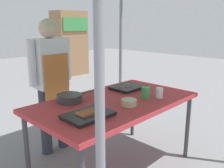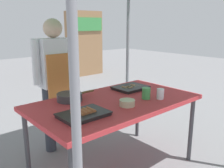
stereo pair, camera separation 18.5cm
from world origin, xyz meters
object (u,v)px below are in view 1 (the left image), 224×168
stall_table (116,105)px  condiment_bowl (129,102)px  drink_cup_by_wok (159,93)px  neighbor_stall_left (70,43)px  drink_cup_near_edge (146,93)px  vendor_woman (51,76)px  tray_meat_skewers (128,87)px  cooking_wok (70,98)px  tray_grilled_sausages (88,115)px

stall_table → condiment_bowl: (-0.03, -0.19, 0.08)m
drink_cup_by_wok → neighbor_stall_left: size_ratio=0.06×
neighbor_stall_left → stall_table: bearing=-121.4°
drink_cup_by_wok → neighbor_stall_left: 5.07m
stall_table → drink_cup_near_edge: (0.25, -0.16, 0.11)m
drink_cup_by_wok → vendor_woman: size_ratio=0.07×
tray_meat_skewers → condiment_bowl: bearing=-138.4°
cooking_wok → drink_cup_by_wok: bearing=-37.7°
drink_cup_near_edge → vendor_woman: (-0.45, 0.96, 0.09)m
tray_grilled_sausages → drink_cup_near_edge: size_ratio=3.45×
tray_grilled_sausages → vendor_woman: 0.99m
tray_grilled_sausages → cooking_wok: size_ratio=0.95×
stall_table → drink_cup_by_wok: 0.45m
condiment_bowl → neighbor_stall_left: bearing=59.4°
stall_table → cooking_wok: size_ratio=4.01×
vendor_woman → neighbor_stall_left: neighbor_stall_left is taller
drink_cup_by_wok → neighbor_stall_left: (2.26, 4.54, 0.11)m
vendor_woman → drink_cup_near_edge: bearing=115.0°
cooking_wok → drink_cup_near_edge: size_ratio=3.62×
tray_meat_skewers → condiment_bowl: 0.57m
condiment_bowl → vendor_woman: bearing=99.3°
tray_meat_skewers → drink_cup_near_edge: bearing=-112.1°
stall_table → tray_meat_skewers: bearing=25.5°
tray_grilled_sausages → neighbor_stall_left: neighbor_stall_left is taller
tray_meat_skewers → drink_cup_near_edge: 0.38m
condiment_bowl → drink_cup_by_wok: bearing=-9.4°
drink_cup_by_wok → neighbor_stall_left: bearing=63.6°
tray_grilled_sausages → neighbor_stall_left: bearing=55.2°
cooking_wok → drink_cup_by_wok: drink_cup_by_wok is taller
stall_table → drink_cup_by_wok: size_ratio=15.87×
drink_cup_near_edge → neighbor_stall_left: (2.36, 4.45, 0.10)m
tray_grilled_sausages → condiment_bowl: bearing=-6.0°
tray_grilled_sausages → drink_cup_by_wok: 0.83m
stall_table → drink_cup_by_wok: bearing=-35.9°
tray_meat_skewers → drink_cup_by_wok: bearing=-95.4°
condiment_bowl → tray_meat_skewers: bearing=41.6°
stall_table → tray_meat_skewers: size_ratio=4.43×
cooking_wok → drink_cup_by_wok: 0.87m
tray_meat_skewers → neighbor_stall_left: 4.66m
tray_meat_skewers → cooking_wok: size_ratio=0.91×
drink_cup_by_wok → tray_grilled_sausages: bearing=172.4°
stall_table → tray_meat_skewers: 0.44m
tray_meat_skewers → vendor_woman: bearing=134.1°
stall_table → tray_grilled_sausages: 0.50m
tray_grilled_sausages → tray_meat_skewers: (0.86, 0.33, -0.00)m
drink_cup_by_wok → condiment_bowl: bearing=170.6°
tray_grilled_sausages → cooking_wok: (0.14, 0.42, 0.02)m
tray_grilled_sausages → drink_cup_by_wok: (0.82, -0.11, 0.03)m
stall_table → tray_grilled_sausages: bearing=-162.7°
tray_grilled_sausages → condiment_bowl: (0.44, -0.05, 0.01)m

